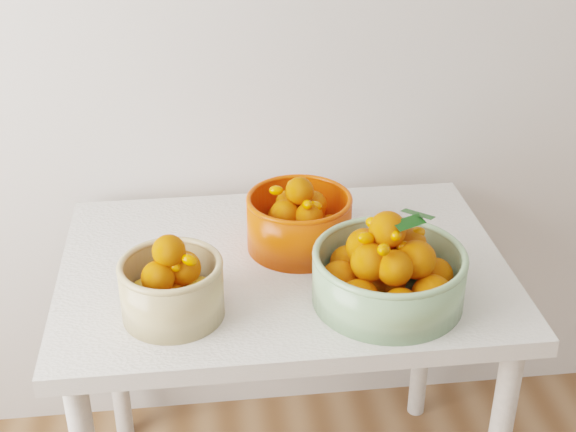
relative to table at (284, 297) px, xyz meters
name	(u,v)px	position (x,y,z in m)	size (l,w,h in m)	color
table	(284,297)	(0.00, 0.00, 0.00)	(1.00, 0.70, 0.75)	silver
bowl_cream	(172,287)	(-0.25, -0.17, 0.16)	(0.27, 0.27, 0.18)	tan
bowl_green	(388,272)	(0.20, -0.17, 0.17)	(0.37, 0.37, 0.20)	#80A777
bowl_orange	(299,220)	(0.04, 0.07, 0.16)	(0.29, 0.29, 0.17)	#EF3605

